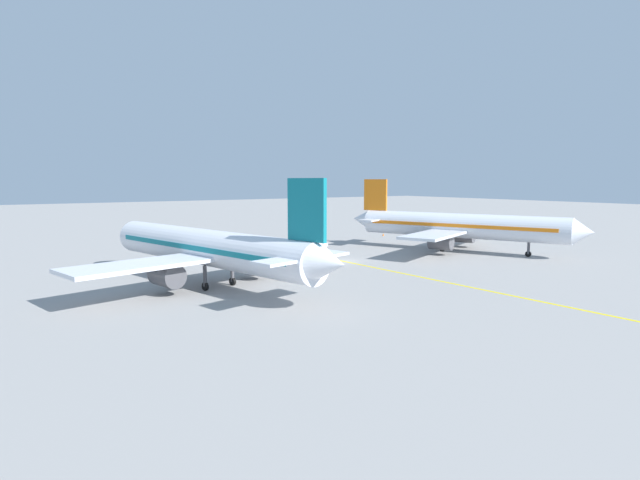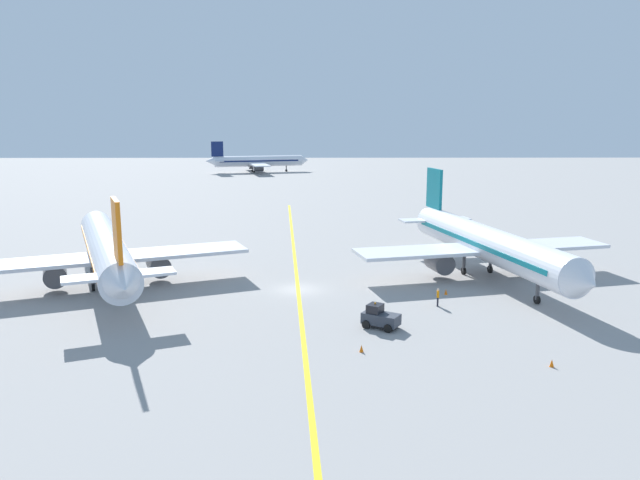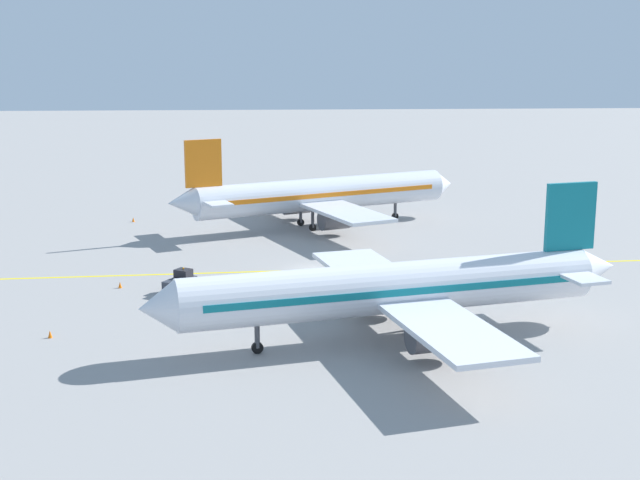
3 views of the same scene
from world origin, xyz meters
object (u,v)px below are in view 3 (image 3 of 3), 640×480
Objects in this scene: traffic_cone_near_nose at (299,314)px; airplane_adjacent_stand at (397,289)px; traffic_cone_mid_apron at (120,285)px; traffic_cone_by_wingtip at (133,220)px; baggage_tug_dark at (180,283)px; airplane_at_gate at (319,195)px; traffic_cone_far_edge at (50,334)px; ground_crew_worker at (250,301)px.

airplane_adjacent_stand is at bearing 50.55° from traffic_cone_near_nose.
traffic_cone_by_wingtip is (-28.92, -2.99, 0.00)m from traffic_cone_mid_apron.
traffic_cone_near_nose is 1.00× the size of traffic_cone_mid_apron.
traffic_cone_by_wingtip is (-30.83, -8.32, -0.63)m from baggage_tug_dark.
baggage_tug_dark is at bearing 70.34° from traffic_cone_mid_apron.
traffic_cone_mid_apron is 1.00× the size of traffic_cone_by_wingtip.
airplane_at_gate is 61.71× the size of traffic_cone_far_edge.
traffic_cone_mid_apron and traffic_cone_by_wingtip have the same top height.
baggage_tug_dark is 1.99× the size of ground_crew_worker.
baggage_tug_dark is 8.32m from ground_crew_worker.
baggage_tug_dark is at bearing -26.52° from airplane_at_gate.
airplane_adjacent_stand is 10.52× the size of baggage_tug_dark.
traffic_cone_near_nose and traffic_cone_by_wingtip have the same top height.
traffic_cone_near_nose is (33.94, -3.57, -3.43)m from airplane_at_gate.
traffic_cone_mid_apron is at bearing -124.90° from ground_crew_worker.
traffic_cone_far_edge is (-1.82, -24.52, -3.43)m from airplane_adjacent_stand.
airplane_at_gate is 20.20× the size of ground_crew_worker.
ground_crew_worker is at bearing -123.95° from airplane_adjacent_stand.
airplane_at_gate is at bearing -175.52° from airplane_adjacent_stand.
baggage_tug_dark is 6.08× the size of traffic_cone_by_wingtip.
traffic_cone_near_nose is (1.56, 3.79, -0.63)m from ground_crew_worker.
traffic_cone_mid_apron is 29.07m from traffic_cone_by_wingtip.
traffic_cone_far_edge is (3.65, -17.87, 0.00)m from traffic_cone_near_nose.
airplane_at_gate is 61.71× the size of traffic_cone_by_wingtip.
airplane_adjacent_stand reaches higher than traffic_cone_by_wingtip.
baggage_tug_dark is at bearing 143.48° from traffic_cone_far_edge.
airplane_adjacent_stand is 63.98× the size of traffic_cone_far_edge.
ground_crew_worker is at bearing -12.80° from airplane_at_gate.
airplane_adjacent_stand is 20.95× the size of ground_crew_worker.
traffic_cone_by_wingtip is 1.00× the size of traffic_cone_far_edge.
baggage_tug_dark is at bearing 15.11° from traffic_cone_by_wingtip.
traffic_cone_near_nose and traffic_cone_mid_apron have the same top height.
airplane_adjacent_stand is 63.98× the size of traffic_cone_mid_apron.
ground_crew_worker is at bearing 55.10° from traffic_cone_mid_apron.
traffic_cone_mid_apron is 13.33m from traffic_cone_far_edge.
traffic_cone_by_wingtip is at bearing -150.64° from airplane_adjacent_stand.
airplane_at_gate and airplane_adjacent_stand have the same top height.
airplane_adjacent_stand is 63.98× the size of traffic_cone_near_nose.
ground_crew_worker is at bearing -112.34° from traffic_cone_near_nose.
airplane_at_gate is at bearing 153.48° from baggage_tug_dark.
traffic_cone_far_edge is (11.11, -8.22, -0.63)m from baggage_tug_dark.
traffic_cone_near_nose is 1.00× the size of traffic_cone_far_edge.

